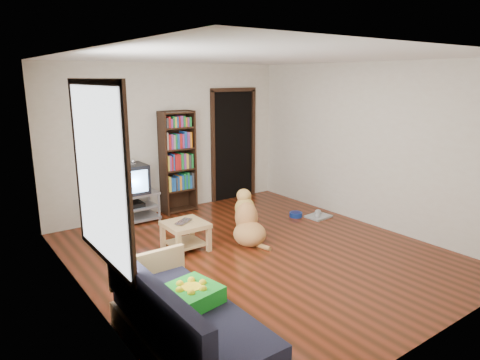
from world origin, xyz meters
TOP-DOWN VIEW (x-y plane):
  - ground at (0.00, 0.00)m, footprint 5.00×5.00m
  - ceiling at (0.00, 0.00)m, footprint 5.00×5.00m
  - wall_back at (0.00, 2.50)m, footprint 4.50×0.00m
  - wall_front at (0.00, -2.50)m, footprint 4.50×0.00m
  - wall_left at (-2.25, 0.00)m, footprint 0.00×5.00m
  - wall_right at (2.25, 0.00)m, footprint 0.00×5.00m
  - green_cushion at (-1.75, -1.28)m, footprint 0.51×0.51m
  - laptop at (-0.73, 0.66)m, footprint 0.37×0.34m
  - dog_bowl at (1.52, 0.85)m, footprint 0.22×0.22m
  - grey_rag at (1.82, 0.60)m, footprint 0.42×0.35m
  - window at (-2.23, -0.50)m, footprint 0.03×1.46m
  - doorway at (1.35, 2.48)m, footprint 1.03×0.05m
  - tv_stand at (-0.90, 2.25)m, footprint 0.90×0.45m
  - crt_tv at (-0.90, 2.27)m, footprint 0.55×0.52m
  - bookshelf at (0.05, 2.34)m, footprint 0.60×0.30m
  - sofa at (-1.87, -1.38)m, footprint 0.80×1.80m
  - coffee_table at (-0.73, 0.69)m, footprint 0.55×0.55m
  - dog at (0.18, 0.46)m, footprint 0.63×0.93m

SIDE VIEW (x-z plane):
  - ground at x=0.00m, z-range 0.00..0.00m
  - grey_rag at x=1.82m, z-range 0.00..0.03m
  - dog_bowl at x=1.52m, z-range 0.00..0.08m
  - sofa at x=-1.87m, z-range -0.14..0.66m
  - tv_stand at x=-0.90m, z-range 0.02..0.52m
  - dog at x=0.18m, z-range -0.10..0.66m
  - coffee_table at x=-0.73m, z-range 0.08..0.48m
  - laptop at x=-0.73m, z-range 0.40..0.42m
  - green_cushion at x=-1.75m, z-range 0.42..0.57m
  - crt_tv at x=-0.90m, z-range 0.45..1.03m
  - bookshelf at x=0.05m, z-range 0.10..1.90m
  - doorway at x=1.35m, z-range 0.03..2.21m
  - wall_back at x=0.00m, z-range -0.95..3.55m
  - wall_front at x=0.00m, z-range -0.95..3.55m
  - wall_left at x=-2.25m, z-range -1.20..3.80m
  - wall_right at x=2.25m, z-range -1.20..3.80m
  - window at x=-2.23m, z-range 0.65..2.35m
  - ceiling at x=0.00m, z-range 2.60..2.60m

